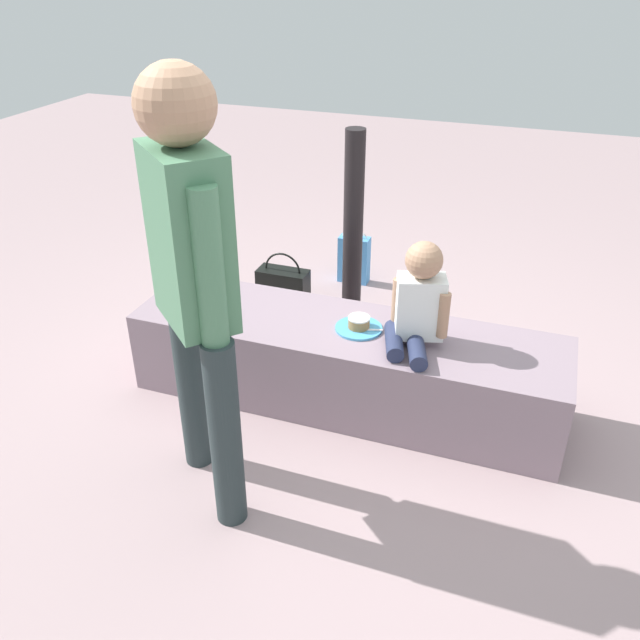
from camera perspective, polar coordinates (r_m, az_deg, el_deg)
ground_plane at (r=3.32m, az=2.14°, el=-6.77°), size 12.00×12.00×0.00m
concrete_ledge at (r=3.20m, az=2.21°, el=-3.80°), size 2.05×0.54×0.41m
child_seated at (r=2.89m, az=8.49°, el=1.58°), size 0.29×0.35×0.48m
adult_standing at (r=2.31m, az=-10.96°, el=4.58°), size 0.40×0.38×1.68m
cake_plate at (r=3.07m, az=3.37°, el=-0.47°), size 0.22×0.22×0.07m
gift_bag at (r=4.38m, az=2.95°, el=5.27°), size 0.20×0.09×0.35m
railing_post at (r=3.75m, az=2.81°, el=5.48°), size 0.36×0.36×1.15m
water_bottle_near_gift at (r=3.68m, az=7.69°, el=-1.39°), size 0.07×0.07×0.19m
party_cup_red at (r=3.77m, az=14.06°, el=-1.92°), size 0.07×0.07×0.10m
handbag_black_leather at (r=4.10m, az=-3.19°, el=2.88°), size 0.31×0.14×0.35m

